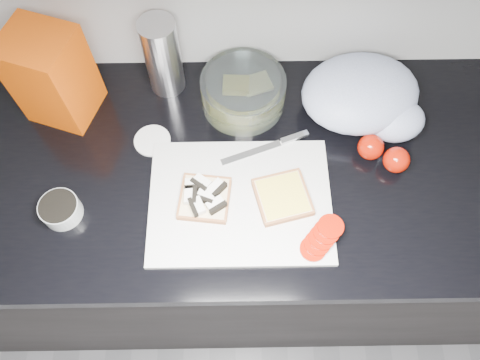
# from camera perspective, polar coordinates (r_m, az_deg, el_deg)

# --- Properties ---
(base_cabinet) EXTENTS (3.50, 0.60, 0.86)m
(base_cabinet) POSITION_cam_1_polar(r_m,az_deg,el_deg) (1.51, -0.82, -6.45)
(base_cabinet) COLOR black
(base_cabinet) RESTS_ON ground
(countertop) EXTENTS (3.50, 0.64, 0.04)m
(countertop) POSITION_cam_1_polar(r_m,az_deg,el_deg) (1.10, -1.11, 1.67)
(countertop) COLOR black
(countertop) RESTS_ON base_cabinet
(cutting_board) EXTENTS (0.40, 0.30, 0.01)m
(cutting_board) POSITION_cam_1_polar(r_m,az_deg,el_deg) (1.03, 0.02, -2.58)
(cutting_board) COLOR silver
(cutting_board) RESTS_ON countertop
(bread_left) EXTENTS (0.13, 0.13, 0.04)m
(bread_left) POSITION_cam_1_polar(r_m,az_deg,el_deg) (1.02, -4.39, -2.09)
(bread_left) COLOR beige
(bread_left) RESTS_ON cutting_board
(bread_right) EXTENTS (0.14, 0.14, 0.02)m
(bread_right) POSITION_cam_1_polar(r_m,az_deg,el_deg) (1.03, 5.21, -2.08)
(bread_right) COLOR beige
(bread_right) RESTS_ON cutting_board
(tomato_slices) EXTENTS (0.11, 0.12, 0.02)m
(tomato_slices) POSITION_cam_1_polar(r_m,az_deg,el_deg) (1.00, 9.94, -6.94)
(tomato_slices) COLOR #A21303
(tomato_slices) RESTS_ON cutting_board
(knife) EXTENTS (0.21, 0.09, 0.01)m
(knife) POSITION_cam_1_polar(r_m,az_deg,el_deg) (1.09, 4.45, 4.43)
(knife) COLOR #B3B3B7
(knife) RESTS_ON cutting_board
(seed_tub) EXTENTS (0.09, 0.09, 0.04)m
(seed_tub) POSITION_cam_1_polar(r_m,az_deg,el_deg) (1.08, -21.06, -3.33)
(seed_tub) COLOR #ADB2B2
(seed_tub) RESTS_ON countertop
(tub_lid) EXTENTS (0.11, 0.11, 0.01)m
(tub_lid) POSITION_cam_1_polar(r_m,az_deg,el_deg) (1.13, -10.64, 4.74)
(tub_lid) COLOR silver
(tub_lid) RESTS_ON countertop
(glass_bowl) EXTENTS (0.20, 0.20, 0.08)m
(glass_bowl) POSITION_cam_1_polar(r_m,az_deg,el_deg) (1.14, 0.38, 10.67)
(glass_bowl) COLOR silver
(glass_bowl) RESTS_ON countertop
(bread_bag) EXTENTS (0.18, 0.18, 0.23)m
(bread_bag) POSITION_cam_1_polar(r_m,az_deg,el_deg) (1.16, -21.93, 11.69)
(bread_bag) COLOR #D64A03
(bread_bag) RESTS_ON countertop
(steel_canister) EXTENTS (0.09, 0.09, 0.20)m
(steel_canister) POSITION_cam_1_polar(r_m,az_deg,el_deg) (1.15, -9.41, 14.61)
(steel_canister) COLOR silver
(steel_canister) RESTS_ON countertop
(grocery_bag) EXTENTS (0.31, 0.27, 0.12)m
(grocery_bag) POSITION_cam_1_polar(r_m,az_deg,el_deg) (1.15, 15.00, 9.76)
(grocery_bag) COLOR silver
(grocery_bag) RESTS_ON countertop
(whole_tomatoes) EXTENTS (0.11, 0.09, 0.06)m
(whole_tomatoes) POSITION_cam_1_polar(r_m,az_deg,el_deg) (1.11, 17.09, 3.11)
(whole_tomatoes) COLOR #A21303
(whole_tomatoes) RESTS_ON countertop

